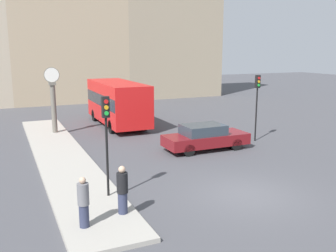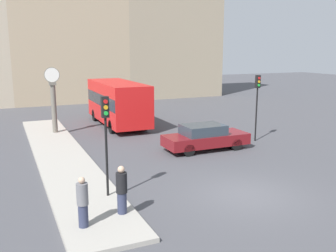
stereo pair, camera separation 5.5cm
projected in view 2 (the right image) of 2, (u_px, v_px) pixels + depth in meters
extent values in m
plane|color=#47474C|center=(246.00, 195.00, 14.42)|extent=(120.00, 120.00, 0.00)
cube|color=#A39E93|center=(61.00, 155.00, 19.48)|extent=(2.56, 20.49, 0.16)
cube|color=tan|center=(69.00, 41.00, 39.03)|extent=(11.65, 5.00, 12.79)
cube|color=gray|center=(170.00, 17.00, 43.12)|extent=(11.51, 5.00, 18.24)
cube|color=maroon|center=(206.00, 139.00, 20.82)|extent=(4.75, 1.82, 0.61)
cube|color=#2D3842|center=(203.00, 130.00, 20.63)|extent=(2.28, 1.64, 0.55)
cylinder|color=black|center=(221.00, 138.00, 22.18)|extent=(0.66, 0.22, 0.66)
cylinder|color=black|center=(236.00, 144.00, 20.75)|extent=(0.66, 0.22, 0.66)
cylinder|color=black|center=(176.00, 143.00, 21.00)|extent=(0.66, 0.22, 0.66)
cylinder|color=black|center=(189.00, 150.00, 19.57)|extent=(0.66, 0.22, 0.66)
cube|color=red|center=(118.00, 102.00, 27.28)|extent=(2.59, 7.84, 2.81)
cube|color=#1E232D|center=(118.00, 99.00, 27.24)|extent=(2.62, 7.68, 0.83)
cylinder|color=black|center=(123.00, 113.00, 30.18)|extent=(0.28, 0.90, 0.90)
cylinder|color=black|center=(95.00, 115.00, 29.25)|extent=(0.28, 0.90, 0.90)
cylinder|color=black|center=(144.00, 124.00, 25.83)|extent=(0.28, 0.90, 0.90)
cylinder|color=black|center=(112.00, 127.00, 24.91)|extent=(0.28, 0.90, 0.90)
cylinder|color=black|center=(107.00, 157.00, 13.66)|extent=(0.09, 0.09, 2.96)
cube|color=black|center=(105.00, 107.00, 13.29)|extent=(0.26, 0.20, 0.76)
cylinder|color=red|center=(106.00, 102.00, 13.14)|extent=(0.15, 0.04, 0.15)
cylinder|color=orange|center=(106.00, 107.00, 13.18)|extent=(0.15, 0.04, 0.15)
cylinder|color=green|center=(106.00, 113.00, 13.22)|extent=(0.15, 0.04, 0.15)
cylinder|color=black|center=(256.00, 115.00, 22.60)|extent=(0.09, 0.09, 3.25)
cube|color=black|center=(258.00, 82.00, 22.20)|extent=(0.26, 0.20, 0.76)
cylinder|color=red|center=(259.00, 78.00, 22.05)|extent=(0.15, 0.04, 0.15)
cylinder|color=orange|center=(259.00, 82.00, 22.09)|extent=(0.15, 0.04, 0.15)
cylinder|color=green|center=(259.00, 85.00, 22.13)|extent=(0.15, 0.04, 0.15)
cylinder|color=#666056|center=(54.00, 109.00, 24.27)|extent=(0.33, 0.33, 3.10)
cube|color=#666056|center=(52.00, 84.00, 23.94)|extent=(0.42, 0.42, 0.20)
cylinder|color=#666056|center=(52.00, 75.00, 23.83)|extent=(0.97, 0.04, 0.97)
cylinder|color=white|center=(52.00, 75.00, 23.83)|extent=(0.90, 0.06, 0.90)
cylinder|color=#2D334C|center=(122.00, 203.00, 12.38)|extent=(0.32, 0.32, 0.73)
cylinder|color=black|center=(122.00, 183.00, 12.23)|extent=(0.37, 0.37, 0.68)
sphere|color=tan|center=(121.00, 169.00, 12.14)|extent=(0.23, 0.23, 0.23)
cylinder|color=#2D334C|center=(83.00, 216.00, 11.42)|extent=(0.30, 0.30, 0.72)
cylinder|color=slate|center=(82.00, 194.00, 11.28)|extent=(0.35, 0.35, 0.68)
sphere|color=tan|center=(82.00, 180.00, 11.19)|extent=(0.20, 0.20, 0.20)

